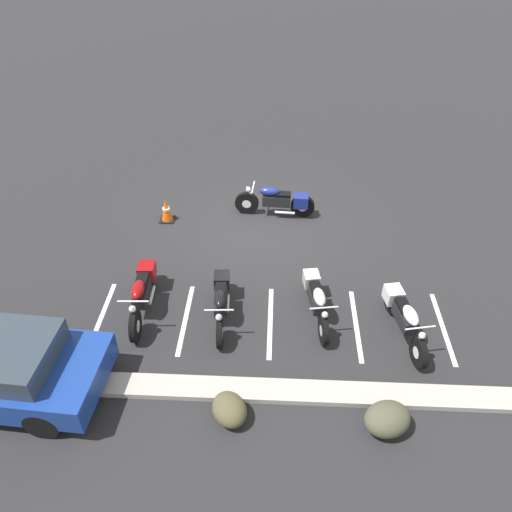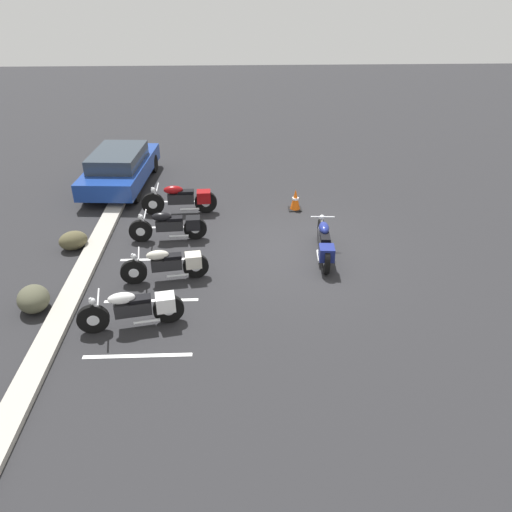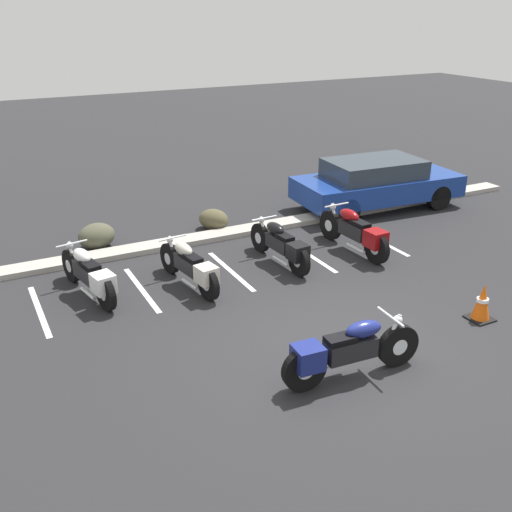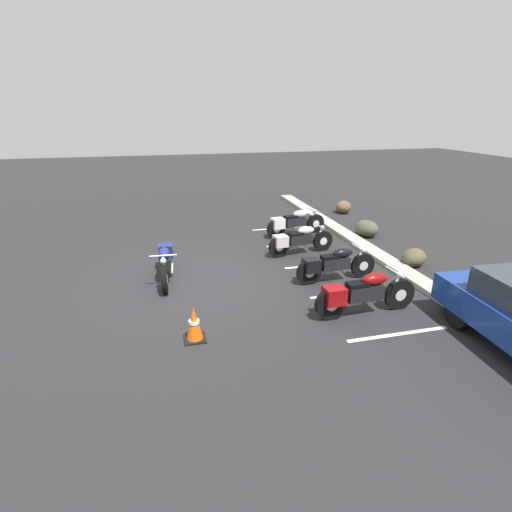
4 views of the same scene
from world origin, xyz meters
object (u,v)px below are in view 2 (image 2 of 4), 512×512
Objects in this scene: parked_bike_3 at (183,199)px; landscape_rock_2 at (73,240)px; parked_bike_2 at (172,225)px; landscape_rock_0 at (33,299)px; motorcycle_navy_featured at (324,243)px; car_blue at (120,167)px; parked_bike_0 at (136,308)px; traffic_cone at (295,200)px; parked_bike_1 at (169,264)px.

landscape_rock_2 is (-2.14, 2.72, -0.23)m from parked_bike_3.
parked_bike_2 is 4.12m from landscape_rock_0.
parked_bike_3 reaches higher than landscape_rock_0.
car_blue reaches higher than motorcycle_navy_featured.
landscape_rock_2 is at bearing 35.54° from parked_bike_3.
parked_bike_0 is 8.07m from car_blue.
car_blue is at bearing -5.37° from landscape_rock_2.
traffic_cone is (5.02, -6.22, 0.04)m from landscape_rock_0.
parked_bike_2 is at bearing -94.08° from parked_bike_1.
parked_bike_3 is at bearing -131.09° from car_blue.
parked_bike_0 is at bearing 82.58° from parked_bike_3.
parked_bike_2 is (1.19, 3.97, -0.02)m from motorcycle_navy_featured.
parked_bike_1 is 3.79m from parked_bike_3.
car_blue is 5.31× the size of landscape_rock_0.
car_blue is at bearing -4.00° from landscape_rock_0.
landscape_rock_2 is at bearing -39.64° from parked_bike_1.
traffic_cone is (2.27, -6.14, 0.07)m from landscape_rock_2.
parked_bike_1 is 2.80× the size of landscape_rock_2.
motorcycle_navy_featured is at bearing -73.53° from landscape_rock_0.
parked_bike_1 is at bearing -115.81° from parked_bike_0.
parked_bike_0 is at bearing -146.59° from landscape_rock_2.
car_blue reaches higher than landscape_rock_2.
parked_bike_1 is 6.51m from car_blue.
landscape_rock_0 is at bearing 110.10° from motorcycle_navy_featured.
motorcycle_navy_featured reaches higher than landscape_rock_0.
car_blue is at bearing -47.53° from parked_bike_3.
traffic_cone is (0.13, -3.42, -0.16)m from parked_bike_3.
landscape_rock_2 is (-0.40, 2.57, -0.20)m from parked_bike_2.
motorcycle_navy_featured is 1.03× the size of parked_bike_0.
car_blue is at bearing -87.80° from parked_bike_0.
traffic_cone is (1.87, -3.57, -0.13)m from parked_bike_2.
parked_bike_3 is (1.74, -0.16, 0.03)m from parked_bike_2.
car_blue is (7.86, 1.84, 0.23)m from parked_bike_0.
parked_bike_0 is 0.95× the size of parked_bike_3.
parked_bike_3 reaches higher than traffic_cone.
parked_bike_2 reaches higher than traffic_cone.
traffic_cone is at bearing -106.92° from car_blue.
parked_bike_2 is at bearing -105.62° from parked_bike_0.
motorcycle_navy_featured is at bearing -175.92° from parked_bike_1.
parked_bike_3 is at bearing -29.87° from landscape_rock_0.
traffic_cone is at bearing -139.61° from parked_bike_1.
car_blue is at bearing -65.55° from parked_bike_2.
parked_bike_1 is at bearing 87.43° from parked_bike_3.
parked_bike_2 is 4.03m from traffic_cone.
landscape_rock_0 reaches higher than landscape_rock_2.
parked_bike_3 is 5.64m from landscape_rock_0.
landscape_rock_0 is (-7.19, 0.50, -0.40)m from car_blue.
car_blue is 4.48m from landscape_rock_2.
landscape_rock_2 is 1.11× the size of traffic_cone.
traffic_cone is (3.06, 0.39, -0.15)m from motorcycle_navy_featured.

